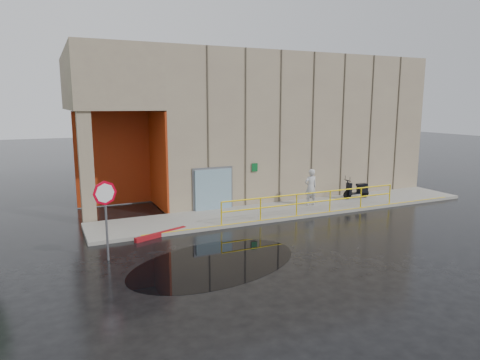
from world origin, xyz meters
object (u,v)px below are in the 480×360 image
object	(u,v)px
person	(311,187)
stop_sign	(105,203)
red_curb	(161,234)
scooter	(357,185)

from	to	relation	value
person	stop_sign	bearing A→B (deg)	18.68
stop_sign	red_curb	size ratio (longest dim) A/B	1.16
stop_sign	scooter	bearing A→B (deg)	20.27
person	scooter	distance (m)	3.29
scooter	stop_sign	xyz separation A→B (m)	(-13.81, -3.75, 1.13)
scooter	red_curb	world-z (taller)	scooter
person	red_curb	world-z (taller)	person
stop_sign	red_curb	bearing A→B (deg)	44.60
person	red_curb	xyz separation A→B (m)	(-8.21, -1.50, -1.00)
scooter	red_curb	distance (m)	11.65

